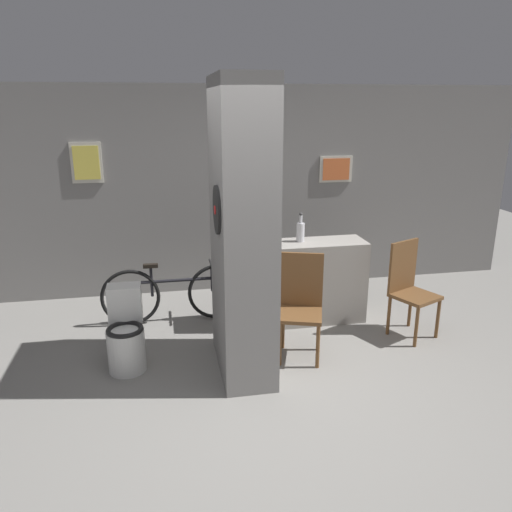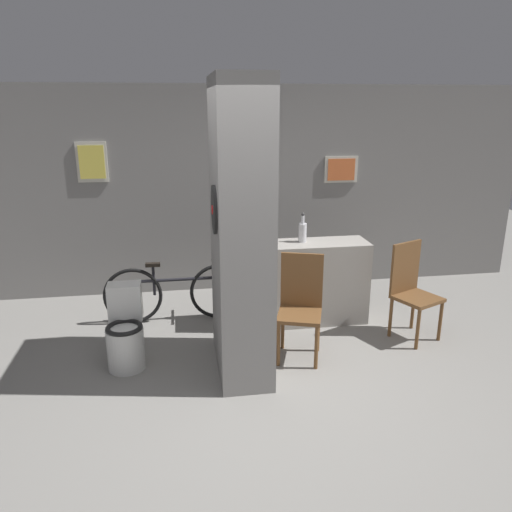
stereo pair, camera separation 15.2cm
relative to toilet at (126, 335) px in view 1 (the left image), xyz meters
The scene contains 9 objects.
ground_plane 1.38m from the toilet, 31.61° to the right, with size 14.00×14.00×0.00m, color gray.
wall_back 2.44m from the toilet, 59.25° to the left, with size 8.00×0.09×2.60m.
pillar_center 1.46m from the toilet, ahead, with size 0.49×1.04×2.60m.
counter_shelf 1.99m from the toilet, 20.80° to the left, with size 1.45×0.44×0.92m.
toilet is the anchor object (origin of this frame).
chair_near_pillar 1.67m from the toilet, ahead, with size 0.51×0.51×1.01m.
chair_by_doorway 2.91m from the toilet, ahead, with size 0.54×0.54×1.01m.
bicycle 1.05m from the toilet, 63.21° to the left, with size 1.60×0.42×0.70m.
bottle_tall 2.13m from the toilet, 21.89° to the left, with size 0.09×0.09×0.32m.
Camera 1 is at (-0.75, -3.63, 2.38)m, focal length 35.00 mm.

